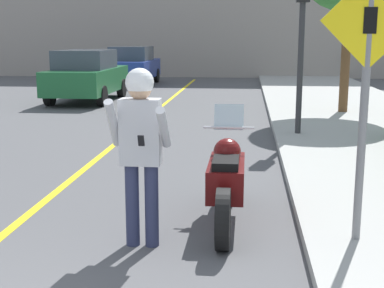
{
  "coord_description": "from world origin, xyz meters",
  "views": [
    {
      "loc": [
        2.0,
        -2.54,
        2.11
      ],
      "look_at": [
        1.37,
        3.53,
        0.88
      ],
      "focal_mm": 50.0,
      "sensor_mm": 36.0,
      "label": 1
    }
  ],
  "objects": [
    {
      "name": "parked_car_green",
      "position": [
        -3.24,
        14.65,
        0.86
      ],
      "size": [
        1.88,
        4.2,
        1.68
      ],
      "color": "black",
      "rests_on": "ground"
    },
    {
      "name": "motorcycle",
      "position": [
        1.79,
        3.34,
        0.51
      ],
      "size": [
        0.62,
        2.18,
        1.3
      ],
      "color": "black",
      "rests_on": "ground"
    },
    {
      "name": "building_backdrop",
      "position": [
        0.0,
        26.0,
        3.87
      ],
      "size": [
        28.0,
        1.2,
        7.74
      ],
      "color": "gray",
      "rests_on": "ground"
    },
    {
      "name": "parked_car_blue",
      "position": [
        -3.05,
        20.86,
        0.86
      ],
      "size": [
        1.88,
        4.2,
        1.68
      ],
      "color": "black",
      "rests_on": "ground"
    },
    {
      "name": "crossing_sign",
      "position": [
        3.11,
        2.65,
        1.68
      ],
      "size": [
        0.91,
        0.08,
        2.58
      ],
      "color": "slate",
      "rests_on": "sidewalk_curb"
    },
    {
      "name": "person_biker",
      "position": [
        0.96,
        2.57,
        1.13
      ],
      "size": [
        0.59,
        0.49,
        1.82
      ],
      "color": "#282D4C",
      "rests_on": "ground"
    },
    {
      "name": "road_center_line",
      "position": [
        -0.6,
        6.0,
        0.0
      ],
      "size": [
        0.12,
        36.0,
        0.01
      ],
      "color": "yellow",
      "rests_on": "ground"
    },
    {
      "name": "traffic_light",
      "position": [
        3.07,
        8.61,
        2.51
      ],
      "size": [
        0.26,
        0.3,
        3.41
      ],
      "color": "#2D2D30",
      "rests_on": "sidewalk_curb"
    }
  ]
}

